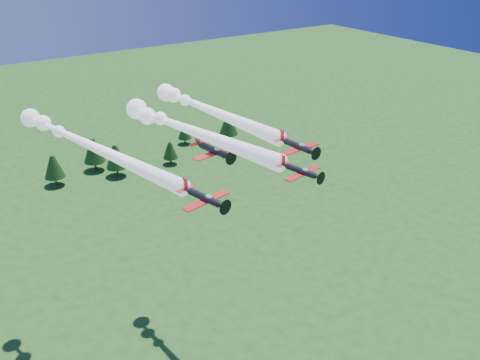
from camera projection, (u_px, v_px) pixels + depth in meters
plane_lead at (184, 128)px, 87.01m from camera, size 12.42×42.30×3.70m
plane_left at (85, 143)px, 93.85m from camera, size 16.78×55.03×3.70m
plane_right at (205, 108)px, 101.49m from camera, size 8.86×45.30×3.70m
plane_slot at (213, 150)px, 83.30m from camera, size 8.10×8.83×2.83m
treeline at (41, 167)px, 175.26m from camera, size 159.22×20.08×11.90m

